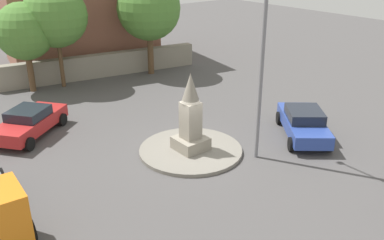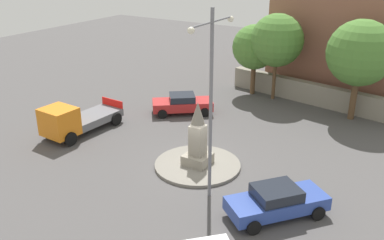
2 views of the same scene
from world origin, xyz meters
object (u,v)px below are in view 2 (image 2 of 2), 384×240
at_px(truck_orange_far_side, 74,120).
at_px(corner_building, 350,27).
at_px(tree_far_corner, 277,40).
at_px(car_blue_parked_left, 277,201).
at_px(streetlamp, 211,91).
at_px(tree_near_wall, 255,47).
at_px(car_red_waiting, 182,104).
at_px(monument, 198,139).
at_px(tree_mid_cluster, 360,53).

bearing_deg(truck_orange_far_side, corner_building, -32.40).
distance_m(truck_orange_far_side, corner_building, 22.42).
distance_m(corner_building, tree_far_corner, 6.82).
bearing_deg(car_blue_parked_left, streetlamp, 91.66).
height_order(corner_building, tree_near_wall, corner_building).
bearing_deg(corner_building, tree_near_wall, 132.21).
bearing_deg(truck_orange_far_side, car_blue_parked_left, -96.30).
bearing_deg(car_red_waiting, streetlamp, -140.13).
relative_size(car_blue_parked_left, tree_near_wall, 0.82).
bearing_deg(tree_far_corner, tree_near_wall, 80.18).
height_order(streetlamp, corner_building, corner_building).
distance_m(monument, tree_near_wall, 13.30).
distance_m(streetlamp, car_blue_parked_left, 5.57).
height_order(car_blue_parked_left, tree_far_corner, tree_far_corner).
height_order(truck_orange_far_side, tree_near_wall, tree_near_wall).
xyz_separation_m(streetlamp, tree_near_wall, (15.01, 4.61, -1.45)).
distance_m(tree_mid_cluster, tree_far_corner, 6.22).
height_order(monument, truck_orange_far_side, monument).
bearing_deg(monument, corner_building, -9.82).
bearing_deg(streetlamp, tree_far_corner, 10.49).
height_order(car_blue_parked_left, tree_near_wall, tree_near_wall).
bearing_deg(tree_near_wall, streetlamp, -162.93).
relative_size(streetlamp, truck_orange_far_side, 1.61).
xyz_separation_m(streetlamp, corner_building, (20.25, -1.17, -0.13)).
bearing_deg(car_blue_parked_left, truck_orange_far_side, 83.70).
height_order(car_red_waiting, tree_far_corner, tree_far_corner).
xyz_separation_m(monument, tree_near_wall, (12.85, 2.65, 2.14)).
bearing_deg(car_blue_parked_left, tree_mid_cluster, -0.42).
distance_m(car_red_waiting, tree_mid_cluster, 12.27).
xyz_separation_m(monument, tree_far_corner, (12.53, 0.76, 2.93)).
distance_m(car_red_waiting, corner_building, 15.07).
distance_m(corner_building, tree_mid_cluster, 7.02).
xyz_separation_m(truck_orange_far_side, corner_building, (18.62, -11.81, 4.09)).
height_order(streetlamp, tree_mid_cluster, streetlamp).
bearing_deg(car_blue_parked_left, tree_near_wall, 27.97).
bearing_deg(monument, car_red_waiting, 39.00).
height_order(monument, tree_near_wall, tree_near_wall).
bearing_deg(car_red_waiting, truck_orange_far_side, 151.43).
xyz_separation_m(monument, car_blue_parked_left, (-2.06, -5.27, -0.89)).
xyz_separation_m(car_blue_parked_left, corner_building, (20.16, 2.14, 4.35)).
bearing_deg(tree_mid_cluster, truck_orange_far_side, 130.46).
xyz_separation_m(streetlamp, car_blue_parked_left, (0.10, -3.31, -4.47)).
xyz_separation_m(car_red_waiting, truck_orange_far_side, (-6.72, 3.66, 0.26)).
relative_size(truck_orange_far_side, tree_near_wall, 0.98).
bearing_deg(tree_mid_cluster, corner_building, 18.64).
xyz_separation_m(monument, tree_mid_cluster, (11.46, -5.37, 2.95)).
bearing_deg(streetlamp, truck_orange_far_side, 81.26).
height_order(tree_near_wall, tree_mid_cluster, tree_mid_cluster).
height_order(corner_building, tree_far_corner, corner_building).
bearing_deg(tree_far_corner, car_red_waiting, 146.04).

